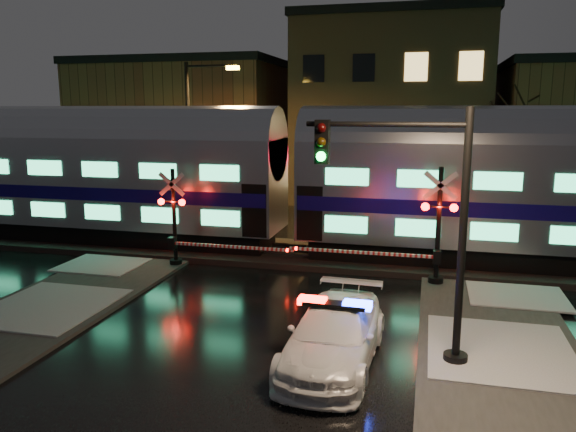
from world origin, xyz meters
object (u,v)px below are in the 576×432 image
object	(u,v)px
crossing_signal_right	(427,238)
traffic_light	(420,232)
police_car	(334,335)
streetlight	(194,135)
crossing_signal_left	(182,228)

from	to	relation	value
crossing_signal_right	traffic_light	world-z (taller)	traffic_light
police_car	crossing_signal_right	bearing A→B (deg)	75.06
police_car	streetlight	world-z (taller)	streetlight
traffic_light	crossing_signal_right	bearing A→B (deg)	74.19
streetlight	crossing_signal_right	bearing A→B (deg)	-30.43
crossing_signal_right	streetlight	xyz separation A→B (m)	(-11.39, 6.69, 3.05)
crossing_signal_right	streetlight	world-z (taller)	streetlight
police_car	crossing_signal_left	distance (m)	9.75
police_car	crossing_signal_right	xyz separation A→B (m)	(2.08, 6.75, 0.98)
police_car	traffic_light	distance (m)	3.19
police_car	crossing_signal_right	distance (m)	7.13
crossing_signal_right	traffic_light	bearing A→B (deg)	-91.76
police_car	crossing_signal_right	world-z (taller)	crossing_signal_right
traffic_light	streetlight	bearing A→B (deg)	116.88
police_car	streetlight	distance (m)	16.84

